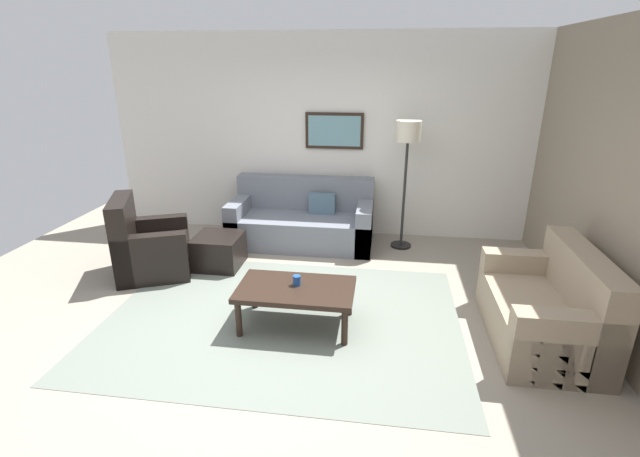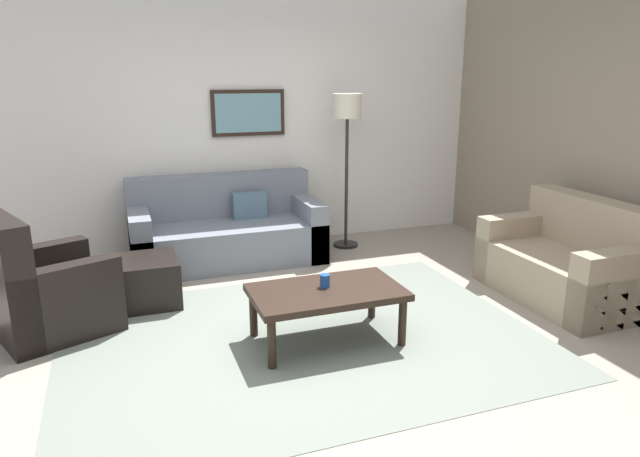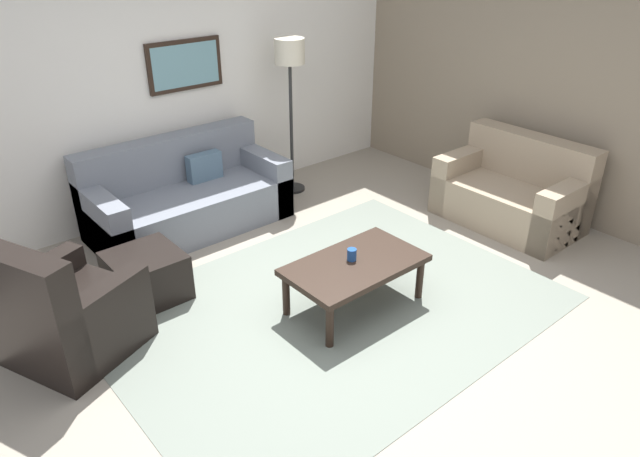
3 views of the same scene
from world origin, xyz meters
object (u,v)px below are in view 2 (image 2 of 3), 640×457
object	(u,v)px
couch_loveseat	(570,265)
armchair_leather	(42,294)
coffee_table	(327,296)
framed_artwork	(248,113)
ottoman	(145,281)
cup	(325,281)
couch_main	(226,232)
lamp_standing	(347,122)

from	to	relation	value
couch_loveseat	armchair_leather	distance (m)	4.36
coffee_table	framed_artwork	distance (m)	2.84
ottoman	cup	distance (m)	1.70
ottoman	framed_artwork	size ratio (longest dim) A/B	0.69
couch_main	lamp_standing	distance (m)	1.77
ottoman	coffee_table	world-z (taller)	coffee_table
couch_loveseat	coffee_table	bearing A→B (deg)	-178.34
ottoman	cup	bearing A→B (deg)	-43.54
coffee_table	lamp_standing	size ratio (longest dim) A/B	0.64
cup	framed_artwork	bearing A→B (deg)	88.70
couch_main	ottoman	distance (m)	1.33
coffee_table	cup	size ratio (longest dim) A/B	11.43
couch_loveseat	coffee_table	world-z (taller)	couch_loveseat
armchair_leather	ottoman	size ratio (longest dim) A/B	1.87
cup	lamp_standing	distance (m)	2.55
couch_loveseat	ottoman	bearing A→B (deg)	162.19
couch_loveseat	armchair_leather	xyz separation A→B (m)	(-4.29, 0.81, 0.01)
armchair_leather	framed_artwork	world-z (taller)	framed_artwork
coffee_table	framed_artwork	xyz separation A→B (m)	(0.06, 2.60, 1.14)
ottoman	framed_artwork	bearing A→B (deg)	47.66
couch_main	coffee_table	bearing A→B (deg)	-81.56
couch_main	cup	distance (m)	2.16
ottoman	coffee_table	size ratio (longest dim) A/B	0.51
framed_artwork	couch_main	bearing A→B (deg)	-132.44
armchair_leather	lamp_standing	world-z (taller)	lamp_standing
couch_loveseat	lamp_standing	size ratio (longest dim) A/B	0.81
lamp_standing	framed_artwork	bearing A→B (deg)	156.49
ottoman	framed_artwork	world-z (taller)	framed_artwork
lamp_standing	framed_artwork	distance (m)	1.09
armchair_leather	coffee_table	world-z (taller)	armchair_leather
couch_loveseat	lamp_standing	xyz separation A→B (m)	(-1.26, 2.10, 1.11)
couch_main	armchair_leather	size ratio (longest dim) A/B	1.86
couch_loveseat	ottoman	world-z (taller)	couch_loveseat
ottoman	cup	size ratio (longest dim) A/B	5.82
couch_loveseat	ottoman	size ratio (longest dim) A/B	2.48
couch_loveseat	framed_artwork	distance (m)	3.59
armchair_leather	couch_loveseat	bearing A→B (deg)	-10.73
coffee_table	cup	distance (m)	0.11
couch_main	couch_loveseat	world-z (taller)	same
couch_main	coffee_table	size ratio (longest dim) A/B	1.77
coffee_table	framed_artwork	bearing A→B (deg)	88.67
cup	coffee_table	bearing A→B (deg)	-93.16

